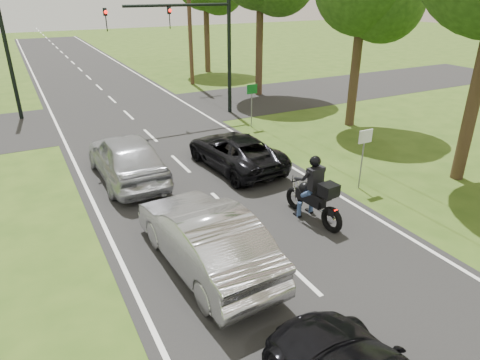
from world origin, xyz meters
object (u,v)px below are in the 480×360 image
Objects in this scene: dark_suv at (235,151)px; traffic_signal at (196,36)px; silver_sedan at (205,238)px; utility_pole_far at (189,8)px; motorcycle_rider at (315,196)px; sign_white at (364,145)px; sign_green at (252,95)px; silver_suv at (126,157)px.

dark_suv is 8.23m from traffic_signal.
utility_pole_far is (8.05, 20.70, 4.25)m from silver_sedan.
sign_white reaches higher than motorcycle_rider.
dark_suv is 5.38m from sign_green.
utility_pole_far reaches higher than silver_suv.
traffic_signal is 4.24m from sign_green.
sign_white is at bearing -82.95° from traffic_signal.
sign_white is (6.55, 1.68, 0.76)m from silver_sedan.
silver_suv is 0.79× the size of traffic_signal.
sign_white is (6.88, -4.52, 0.73)m from silver_suv.
motorcycle_rider is 12.60m from traffic_signal.
motorcycle_rider is 1.13× the size of sign_white.
traffic_signal is (5.52, 6.50, 3.26)m from silver_suv.
utility_pole_far reaches higher than sign_white.
silver_suv is at bearing -120.04° from utility_pole_far.
silver_sedan is (-3.61, -5.40, 0.17)m from dark_suv.
utility_pole_far is (4.25, 20.08, 4.27)m from motorcycle_rider.
traffic_signal reaches higher than silver_sedan.
silver_sedan is 14.10m from traffic_signal.
motorcycle_rider is at bearing -174.08° from silver_sedan.
silver_suv is 0.50× the size of utility_pole_far.
sign_green is (2.95, 9.06, 0.79)m from motorcycle_rider.
sign_green is at bearing -62.62° from traffic_signal.
sign_green is at bearing -128.23° from silver_sedan.
silver_sedan reaches higher than dark_suv.
motorcycle_rider reaches higher than silver_sedan.
utility_pole_far reaches higher than silver_sedan.
sign_white is (1.36, -11.02, -2.54)m from traffic_signal.
sign_white is at bearing -91.43° from sign_green.
sign_white is (2.75, 1.06, 0.79)m from motorcycle_rider.
sign_white is at bearing 146.13° from silver_suv.
sign_green is (6.75, 9.68, 0.76)m from silver_sedan.
silver_sedan is (-3.79, -0.62, 0.02)m from motorcycle_rider.
traffic_signal is 11.39m from sign_white.
motorcycle_rider is 9.56m from sign_green.
motorcycle_rider is 0.51× the size of dark_suv.
dark_suv is 0.94× the size of silver_suv.
utility_pole_far reaches higher than traffic_signal.
sign_green is at bearing -154.42° from silver_suv.
silver_suv is (-3.95, 0.80, 0.20)m from dark_suv.
traffic_signal reaches higher than silver_suv.
silver_sedan is 0.50× the size of utility_pole_far.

